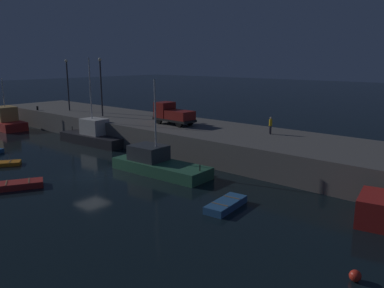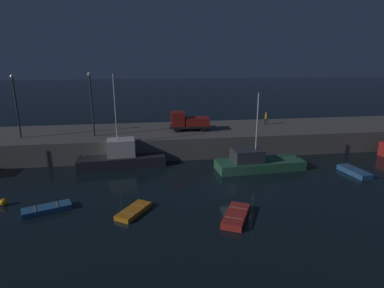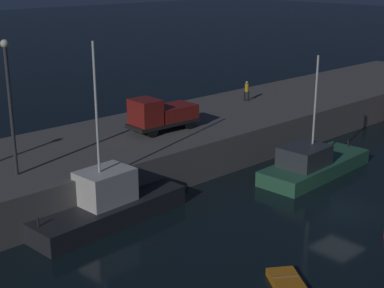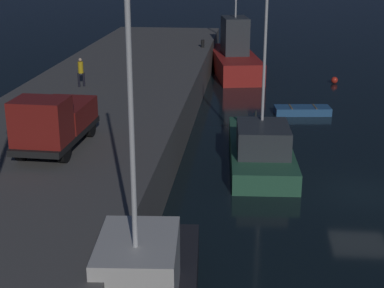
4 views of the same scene
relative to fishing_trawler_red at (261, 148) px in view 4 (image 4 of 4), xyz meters
name	(u,v)px [view 4 (image 4 of 4)]	position (x,y,z in m)	size (l,w,h in m)	color
ground_plane	(363,194)	(-3.51, -4.53, -0.81)	(320.00, 320.00, 0.00)	black
pier_quay	(62,156)	(-3.51, 9.17, 0.47)	(72.20, 10.25, 2.57)	#5B5956
fishing_trawler_red	(261,148)	(0.00, 0.00, 0.00)	(9.45, 3.54, 8.16)	#2D6647
fishing_boat_white	(234,56)	(22.32, 2.09, 0.68)	(11.57, 5.30, 12.94)	red
rowboat_white_mid	(302,110)	(9.54, -2.83, -0.56)	(1.77, 3.74, 0.54)	#2D6099
mooring_buoy_near	(334,80)	(19.14, -6.11, -0.54)	(0.54, 0.54, 0.54)	red
utility_truck	(54,122)	(-6.21, 8.42, 2.93)	(5.21, 2.20, 2.44)	black
dockworker	(81,70)	(5.04, 10.59, 2.73)	(0.44, 0.44, 1.71)	black
bollard_west	(203,44)	(20.20, 4.67, 2.06)	(0.28, 0.28, 0.62)	black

